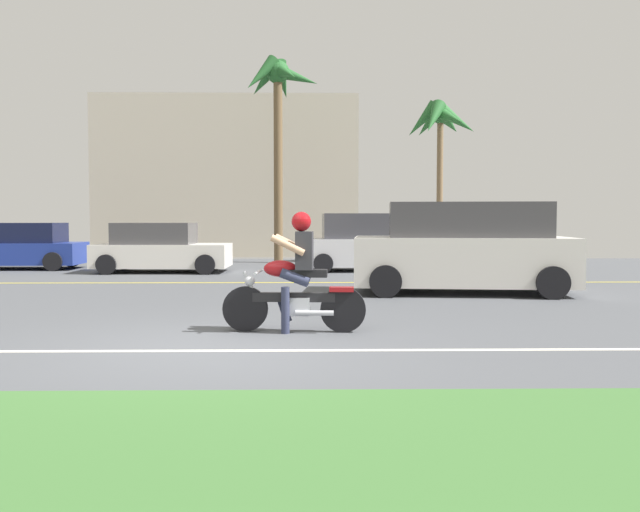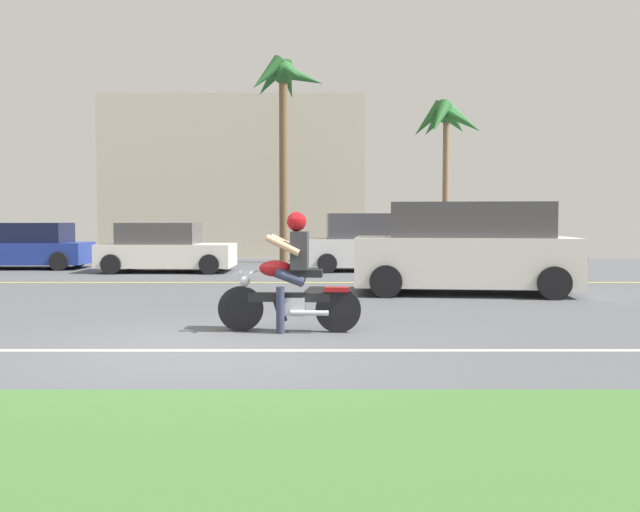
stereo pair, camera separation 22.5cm
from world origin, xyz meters
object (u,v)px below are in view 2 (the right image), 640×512
object	(u,v)px
suv_nearby	(468,249)
palm_tree_0	(286,94)
motorcyclist	(293,281)
palm_tree_1	(449,126)
parked_car_0	(26,247)
parked_car_1	(168,249)
parked_car_2	(371,244)

from	to	relation	value
suv_nearby	palm_tree_0	xyz separation A→B (m)	(-4.28, 9.84, 4.97)
motorcyclist	palm_tree_1	distance (m)	15.89
suv_nearby	parked_car_0	bearing A→B (deg)	150.52
suv_nearby	parked_car_1	distance (m)	9.38
motorcyclist	parked_car_0	xyz separation A→B (m)	(-8.78, 11.66, -0.02)
motorcyclist	parked_car_1	distance (m)	11.16
parked_car_0	palm_tree_0	size ratio (longest dim) A/B	0.57
parked_car_0	palm_tree_0	xyz separation A→B (m)	(7.92, 2.95, 5.22)
motorcyclist	palm_tree_0	world-z (taller)	palm_tree_0
motorcyclist	parked_car_2	size ratio (longest dim) A/B	0.53
palm_tree_1	suv_nearby	bearing A→B (deg)	-98.12
parked_car_0	palm_tree_1	size ratio (longest dim) A/B	0.72
parked_car_0	palm_tree_0	distance (m)	9.93
parked_car_0	parked_car_1	xyz separation A→B (m)	(4.69, -1.28, 0.00)
suv_nearby	palm_tree_0	world-z (taller)	palm_tree_0
parked_car_0	palm_tree_1	distance (m)	14.50
suv_nearby	parked_car_1	size ratio (longest dim) A/B	1.24
parked_car_2	suv_nearby	bearing A→B (deg)	-75.35
motorcyclist	suv_nearby	world-z (taller)	suv_nearby
suv_nearby	motorcyclist	bearing A→B (deg)	-125.66
parked_car_0	palm_tree_1	xyz separation A→B (m)	(13.60, 2.92, 4.10)
motorcyclist	palm_tree_1	size ratio (longest dim) A/B	0.34
motorcyclist	parked_car_1	size ratio (longest dim) A/B	0.51
palm_tree_0	palm_tree_1	bearing A→B (deg)	-0.25
parked_car_0	parked_car_1	world-z (taller)	parked_car_1
suv_nearby	parked_car_0	world-z (taller)	suv_nearby
suv_nearby	parked_car_2	bearing A→B (deg)	104.65
palm_tree_0	palm_tree_1	size ratio (longest dim) A/B	1.26
motorcyclist	suv_nearby	distance (m)	5.86
motorcyclist	palm_tree_1	bearing A→B (deg)	71.72
parked_car_1	palm_tree_1	world-z (taller)	palm_tree_1
suv_nearby	palm_tree_0	size ratio (longest dim) A/B	0.66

